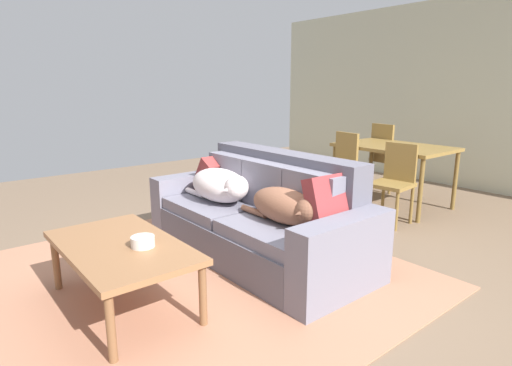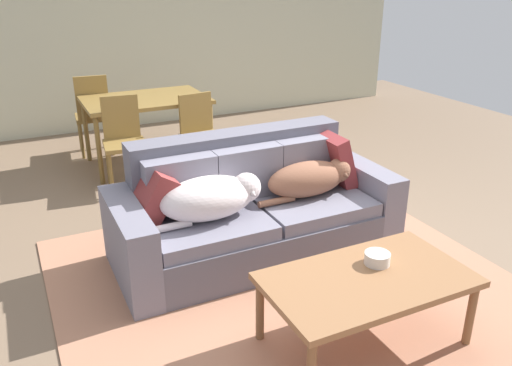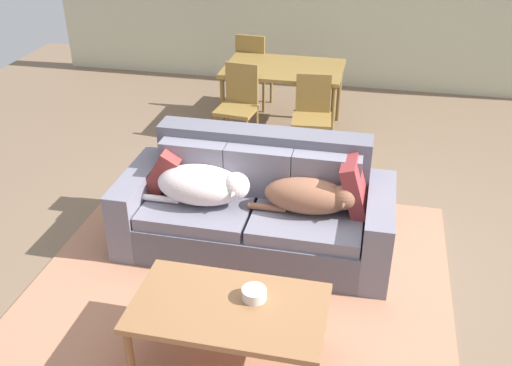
# 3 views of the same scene
# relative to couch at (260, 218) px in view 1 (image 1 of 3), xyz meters

# --- Properties ---
(ground_plane) EXTENTS (10.00, 10.00, 0.00)m
(ground_plane) POSITION_rel_couch_xyz_m (0.26, -0.02, -0.34)
(ground_plane) COLOR #7A624C
(back_partition) EXTENTS (8.00, 0.12, 2.70)m
(back_partition) POSITION_rel_couch_xyz_m (0.26, 3.98, 1.01)
(back_partition) COLOR beige
(back_partition) RESTS_ON ground
(area_rug) EXTENTS (3.07, 3.17, 0.01)m
(area_rug) POSITION_rel_couch_xyz_m (0.00, -0.73, -0.33)
(area_rug) COLOR #B17659
(area_rug) RESTS_ON ground
(couch) EXTENTS (2.14, 0.92, 0.90)m
(couch) POSITION_rel_couch_xyz_m (0.00, 0.00, 0.00)
(couch) COLOR #5D5B67
(couch) RESTS_ON ground
(dog_on_left_cushion) EXTENTS (0.86, 0.39, 0.30)m
(dog_on_left_cushion) POSITION_rel_couch_xyz_m (-0.38, -0.15, 0.25)
(dog_on_left_cushion) COLOR silver
(dog_on_left_cushion) RESTS_ON couch
(dog_on_right_cushion) EXTENTS (0.81, 0.31, 0.27)m
(dog_on_right_cushion) POSITION_rel_couch_xyz_m (0.44, -0.11, 0.23)
(dog_on_right_cushion) COLOR brown
(dog_on_right_cushion) RESTS_ON couch
(throw_pillow_by_left_arm) EXTENTS (0.34, 0.38, 0.40)m
(throw_pillow_by_left_arm) POSITION_rel_couch_xyz_m (-0.76, 0.04, 0.26)
(throw_pillow_by_left_arm) COLOR maroon
(throw_pillow_by_left_arm) RESTS_ON couch
(throw_pillow_by_right_arm) EXTENTS (0.24, 0.44, 0.45)m
(throw_pillow_by_right_arm) POSITION_rel_couch_xyz_m (0.76, 0.05, 0.29)
(throw_pillow_by_right_arm) COLOR maroon
(throw_pillow_by_right_arm) RESTS_ON couch
(coffee_table) EXTENTS (1.18, 0.67, 0.45)m
(coffee_table) POSITION_rel_couch_xyz_m (0.11, -1.29, 0.07)
(coffee_table) COLOR #94643E
(coffee_table) RESTS_ON ground
(bowl_on_coffee_table) EXTENTS (0.15, 0.15, 0.07)m
(bowl_on_coffee_table) POSITION_rel_couch_xyz_m (0.25, -1.20, 0.15)
(bowl_on_coffee_table) COLOR silver
(bowl_on_coffee_table) RESTS_ON coffee_table
(dining_table) EXTENTS (1.31, 0.89, 0.75)m
(dining_table) POSITION_rel_couch_xyz_m (-0.19, 2.31, 0.35)
(dining_table) COLOR olive
(dining_table) RESTS_ON ground
(dining_chair_near_left) EXTENTS (0.44, 0.44, 0.91)m
(dining_chair_near_left) POSITION_rel_couch_xyz_m (-0.58, 1.75, 0.18)
(dining_chair_near_left) COLOR olive
(dining_chair_near_left) RESTS_ON ground
(dining_chair_near_right) EXTENTS (0.44, 0.44, 0.87)m
(dining_chair_near_right) POSITION_rel_couch_xyz_m (0.22, 1.71, 0.15)
(dining_chair_near_right) COLOR olive
(dining_chair_near_right) RESTS_ON ground
(dining_chair_far_left) EXTENTS (0.43, 0.43, 0.96)m
(dining_chair_far_left) POSITION_rel_couch_xyz_m (-0.67, 2.87, 0.18)
(dining_chair_far_left) COLOR olive
(dining_chair_far_left) RESTS_ON ground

